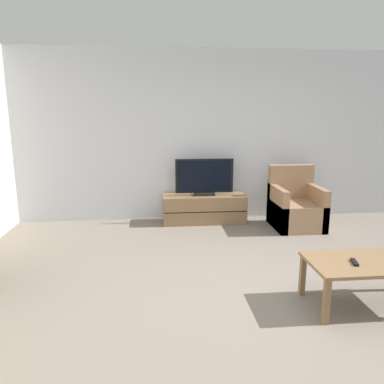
% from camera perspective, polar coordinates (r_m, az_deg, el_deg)
% --- Properties ---
extents(ground_plane, '(24.00, 24.00, 0.00)m').
position_cam_1_polar(ground_plane, '(3.81, 12.70, -15.42)').
color(ground_plane, slate).
extents(wall_back, '(12.00, 0.06, 2.70)m').
position_cam_1_polar(wall_back, '(6.14, 5.03, 8.50)').
color(wall_back, silver).
rests_on(wall_back, ground).
extents(tv_stand, '(1.31, 0.45, 0.44)m').
position_cam_1_polar(tv_stand, '(5.98, 1.86, -2.53)').
color(tv_stand, brown).
rests_on(tv_stand, ground).
extents(tv, '(0.91, 0.18, 0.58)m').
position_cam_1_polar(tv, '(5.88, 1.90, 2.09)').
color(tv, black).
rests_on(tv, tv_stand).
extents(armchair, '(0.70, 0.76, 0.92)m').
position_cam_1_polar(armchair, '(5.94, 15.49, -2.34)').
color(armchair, '#937051').
rests_on(armchair, ground).
extents(coffee_table, '(1.04, 0.59, 0.43)m').
position_cam_1_polar(coffee_table, '(3.77, 25.04, -10.30)').
color(coffee_table, brown).
rests_on(coffee_table, ground).
extents(remote, '(0.08, 0.16, 0.02)m').
position_cam_1_polar(remote, '(3.66, 23.51, -9.76)').
color(remote, black).
rests_on(remote, coffee_table).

